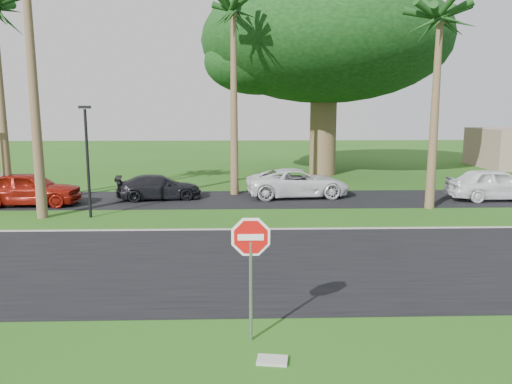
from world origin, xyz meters
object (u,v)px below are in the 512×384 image
at_px(stop_sign_near, 251,253).
at_px(car_pickup, 495,184).
at_px(car_minivan, 298,183).
at_px(car_red, 29,189).
at_px(car_dark, 159,187).

bearing_deg(stop_sign_near, car_pickup, 50.01).
relative_size(stop_sign_near, car_minivan, 0.50).
xyz_separation_m(car_red, car_minivan, (12.87, 1.88, -0.07)).
distance_m(stop_sign_near, car_minivan, 16.32).
bearing_deg(car_minivan, stop_sign_near, 164.24).
bearing_deg(car_red, car_pickup, -89.09).
distance_m(car_dark, car_pickup, 16.79).
distance_m(car_red, car_dark, 6.00).
xyz_separation_m(stop_sign_near, car_dark, (-4.28, 15.63, -1.16)).
height_order(stop_sign_near, car_red, stop_sign_near).
height_order(car_minivan, car_pickup, car_pickup).
xyz_separation_m(car_minivan, car_pickup, (9.71, -1.16, 0.06)).
height_order(car_red, car_pickup, car_red).
xyz_separation_m(stop_sign_near, car_minivan, (2.77, 16.05, -1.04)).
bearing_deg(car_pickup, car_minivan, 82.32).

